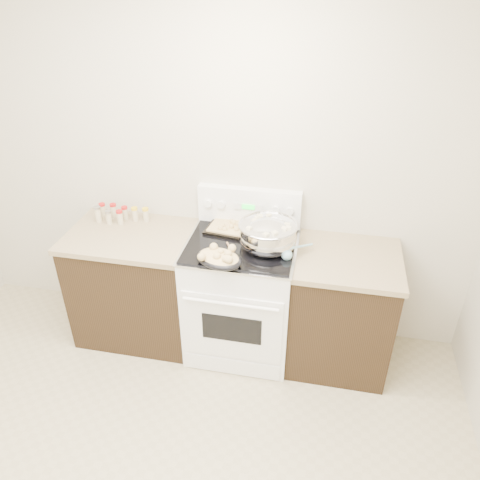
# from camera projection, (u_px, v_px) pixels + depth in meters

# --- Properties ---
(room_shell) EXTENTS (4.10, 3.60, 2.75)m
(room_shell) POSITION_uv_depth(u_px,v_px,m) (74.00, 258.00, 1.73)
(room_shell) COLOR beige
(room_shell) RESTS_ON ground
(counter_left) EXTENTS (0.93, 0.67, 0.92)m
(counter_left) POSITION_uv_depth(u_px,v_px,m) (138.00, 284.00, 3.65)
(counter_left) COLOR black
(counter_left) RESTS_ON ground
(counter_right) EXTENTS (0.73, 0.67, 0.92)m
(counter_right) POSITION_uv_depth(u_px,v_px,m) (340.00, 309.00, 3.39)
(counter_right) COLOR black
(counter_right) RESTS_ON ground
(kitchen_range) EXTENTS (0.78, 0.73, 1.22)m
(kitchen_range) POSITION_uv_depth(u_px,v_px,m) (241.00, 294.00, 3.49)
(kitchen_range) COLOR white
(kitchen_range) RESTS_ON ground
(mixing_bowl) EXTENTS (0.45, 0.45, 0.24)m
(mixing_bowl) POSITION_uv_depth(u_px,v_px,m) (268.00, 235.00, 3.16)
(mixing_bowl) COLOR silver
(mixing_bowl) RESTS_ON kitchen_range
(roasting_pan) EXTENTS (0.37, 0.31, 0.12)m
(roasting_pan) POSITION_uv_depth(u_px,v_px,m) (219.00, 258.00, 3.01)
(roasting_pan) COLOR black
(roasting_pan) RESTS_ON kitchen_range
(baking_sheet) EXTENTS (0.46, 0.35, 0.06)m
(baking_sheet) POSITION_uv_depth(u_px,v_px,m) (237.00, 228.00, 3.40)
(baking_sheet) COLOR black
(baking_sheet) RESTS_ON kitchen_range
(wooden_spoon) EXTENTS (0.15, 0.23, 0.04)m
(wooden_spoon) POSITION_uv_depth(u_px,v_px,m) (225.00, 256.00, 3.10)
(wooden_spoon) COLOR #996C46
(wooden_spoon) RESTS_ON kitchen_range
(blue_ladle) EXTENTS (0.20, 0.21, 0.09)m
(blue_ladle) POSITION_uv_depth(u_px,v_px,m) (288.00, 254.00, 3.08)
(blue_ladle) COLOR #80B1BF
(blue_ladle) RESTS_ON kitchen_range
(spice_jars) EXTENTS (0.40, 0.15, 0.13)m
(spice_jars) POSITION_uv_depth(u_px,v_px,m) (118.00, 214.00, 3.55)
(spice_jars) COLOR #BFB28C
(spice_jars) RESTS_ON counter_left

